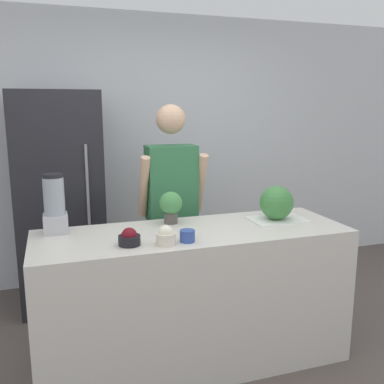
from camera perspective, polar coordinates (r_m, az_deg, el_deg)
name	(u,v)px	position (r m, az deg, el deg)	size (l,w,h in m)	color
wall_back	(141,149)	(4.32, -6.87, 5.68)	(8.00, 0.06, 2.60)	silver
counter_island	(194,297)	(2.96, 0.22, -13.81)	(2.04, 0.69, 0.93)	beige
refrigerator	(60,200)	(3.89, -17.21, -1.00)	(0.71, 0.76, 1.85)	#232328
person	(172,211)	(3.41, -2.73, -2.55)	(0.53, 0.27, 1.74)	gray
cutting_board	(278,220)	(3.09, 11.39, -3.65)	(0.39, 0.27, 0.01)	white
watermelon	(277,203)	(3.05, 11.21, -1.41)	(0.24, 0.24, 0.24)	#3D7F3D
bowl_cherries	(129,238)	(2.53, -8.36, -6.10)	(0.13, 0.13, 0.10)	black
bowl_cream	(166,236)	(2.51, -3.53, -5.90)	(0.12, 0.12, 0.12)	beige
bowl_small_blue	(187,236)	(2.57, -0.63, -5.87)	(0.09, 0.09, 0.07)	#334C9E
blender	(55,206)	(2.84, -17.86, -1.75)	(0.15, 0.15, 0.38)	#B7B7BC
potted_plant	(171,205)	(2.94, -2.85, -1.77)	(0.16, 0.16, 0.22)	#514C47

